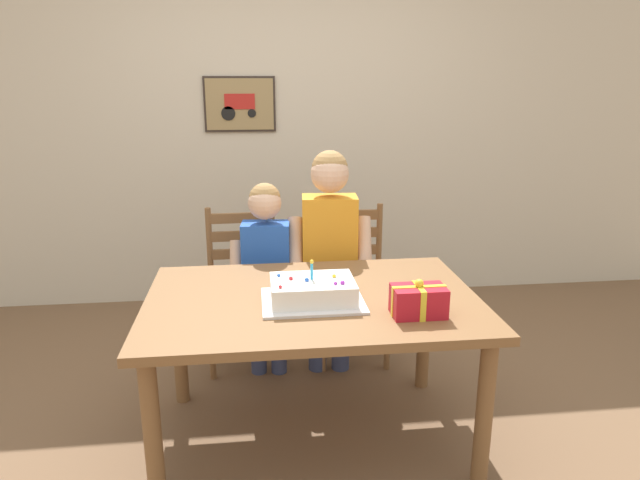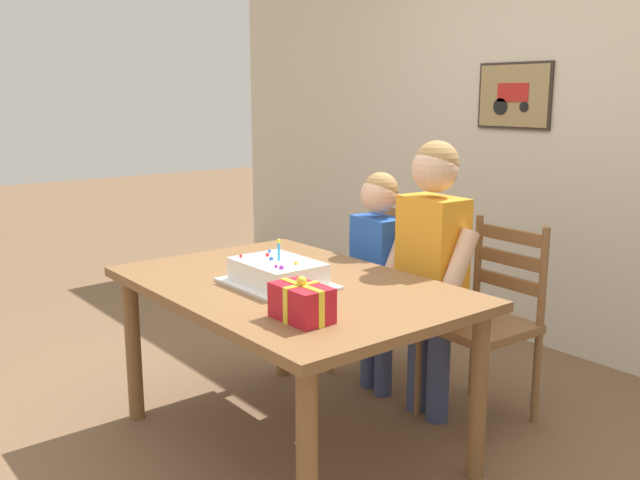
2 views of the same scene
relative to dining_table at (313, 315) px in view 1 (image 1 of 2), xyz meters
The scene contains 9 objects.
ground_plane 0.64m from the dining_table, ahead, with size 20.00×20.00×0.00m, color brown.
back_wall 2.05m from the dining_table, 90.04° to the left, with size 6.40×0.11×2.60m.
dining_table is the anchor object (origin of this frame).
birthday_cake 0.15m from the dining_table, 95.14° to the right, with size 0.44×0.34×0.19m.
gift_box_red_large 0.50m from the dining_table, 31.45° to the right, with size 0.22×0.14×0.16m.
chair_left 0.95m from the dining_table, 110.57° to the left, with size 0.43×0.43×0.92m.
chair_right 0.95m from the dining_table, 69.39° to the left, with size 0.44×0.44×0.92m.
child_older 0.71m from the dining_table, 76.09° to the left, with size 0.48×0.28×1.29m.
child_younger 0.70m from the dining_table, 105.68° to the left, with size 0.42×0.25×1.12m.
Camera 1 is at (-0.24, -2.37, 1.67)m, focal length 32.16 mm.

